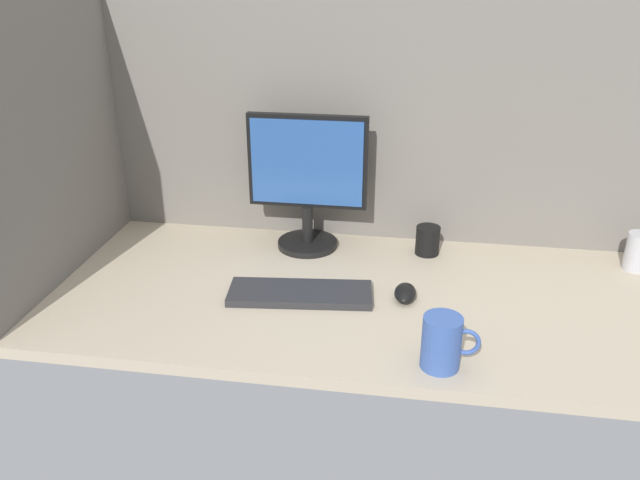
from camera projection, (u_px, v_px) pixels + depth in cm
name	position (u px, v px, depth cm)	size (l,w,h in cm)	color
ground_plane	(378.00, 296.00, 169.73)	(180.00, 80.00, 3.00)	tan
cubicle_wall_back	(393.00, 116.00, 187.13)	(180.00, 5.00, 75.83)	slate
cubicle_wall_side	(46.00, 137.00, 165.77)	(5.00, 80.00, 75.83)	slate
monitor	(307.00, 178.00, 186.04)	(34.82, 18.00, 40.19)	black
keyboard	(300.00, 293.00, 165.68)	(37.00, 13.00, 2.00)	#262628
mouse	(405.00, 293.00, 164.49)	(5.60, 9.60, 3.40)	black
mug_steel	(638.00, 252.00, 178.53)	(6.91, 6.91, 10.72)	#B2B2B7
mug_black_travel	(428.00, 240.00, 188.03)	(7.03, 7.03, 8.55)	black
mug_ceramic_blue	(442.00, 342.00, 135.94)	(12.46, 8.50, 12.12)	#38569E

